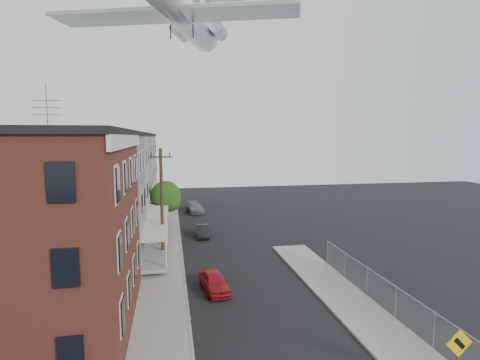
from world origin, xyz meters
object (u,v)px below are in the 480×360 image
Objects in this scene: street_tree at (167,197)px; car_near at (214,282)px; warning_sign at (458,352)px; airplane at (180,11)px; car_mid at (203,231)px; utility_pole at (162,202)px; car_far at (195,207)px.

street_tree is 17.78m from car_near.
warning_sign is 0.11× the size of airplane.
car_mid is at bearing 106.48° from warning_sign.
car_near reaches higher than car_mid.
warning_sign is 26.11m from car_mid.
car_near is at bearing -88.29° from car_mid.
warning_sign is 0.81× the size of car_mid.
warning_sign is at bearing -69.98° from car_mid.
car_near is (3.37, -7.36, -4.05)m from utility_pole.
car_near is at bearing -65.38° from utility_pole.
street_tree is (0.33, 9.92, -1.22)m from utility_pole.
utility_pole is (-11.20, 19.03, 2.79)m from warning_sign.
car_far is 23.82m from airplane.
street_tree is at bearing -120.52° from car_far.
car_far reaches higher than car_near.
utility_pole reaches higher than car_far.
warning_sign is 0.77× the size of car_near.
car_near is (3.05, -17.29, -2.83)m from street_tree.
utility_pole reaches higher than car_mid.
street_tree is 0.20× the size of airplane.
warning_sign reaches higher than car_near.
utility_pole is at bearing -109.45° from car_far.
airplane is (-9.17, 26.79, 20.13)m from warning_sign.
car_far is at bearing 67.10° from street_tree.
car_far is (3.80, 18.15, -4.02)m from utility_pole.
warning_sign is 22.25m from utility_pole.
airplane is at bearing 108.90° from warning_sign.
warning_sign is at bearing -64.03° from car_near.
utility_pole is 1.73× the size of street_tree.
utility_pole is at bearing -91.89° from street_tree.
airplane is at bearing 138.29° from car_mid.
street_tree is at bearing 110.58° from warning_sign.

